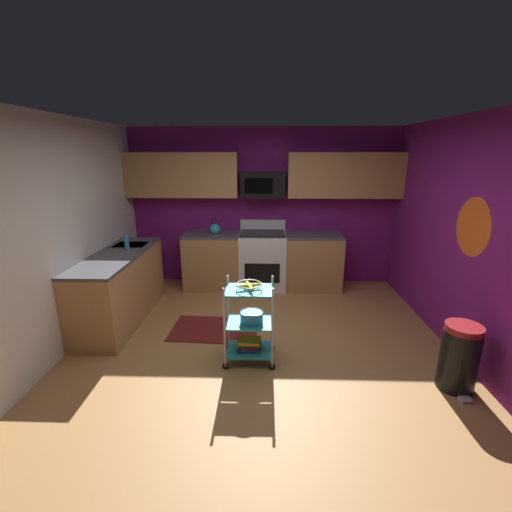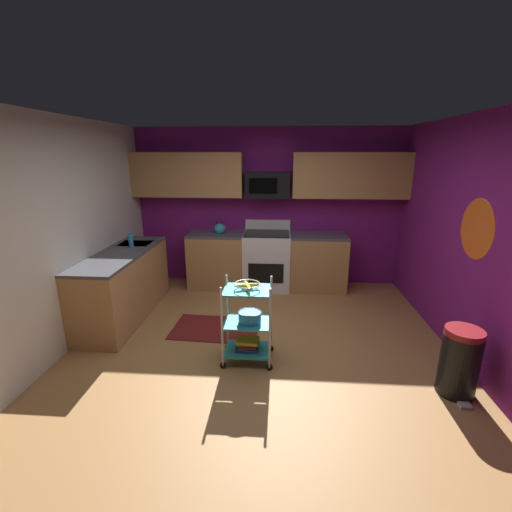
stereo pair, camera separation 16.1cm
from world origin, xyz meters
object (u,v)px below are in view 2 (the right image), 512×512
(oven_range, at_px, (267,260))
(mixing_bowl_large, at_px, (250,317))
(rolling_cart, at_px, (248,322))
(trash_can, at_px, (459,362))
(dish_soap_bottle, at_px, (131,240))
(fruit_bowl, at_px, (247,285))
(book_stack, at_px, (248,344))
(kettle, at_px, (220,229))
(microwave, at_px, (267,185))

(oven_range, height_order, mixing_bowl_large, oven_range)
(rolling_cart, bearing_deg, trash_can, -11.51)
(dish_soap_bottle, xyz_separation_m, trash_can, (3.76, -1.64, -0.69))
(rolling_cart, relative_size, trash_can, 1.39)
(oven_range, height_order, fruit_bowl, oven_range)
(rolling_cart, relative_size, book_stack, 3.44)
(kettle, height_order, dish_soap_bottle, kettle)
(microwave, relative_size, book_stack, 2.63)
(trash_can, bearing_deg, fruit_bowl, 168.49)
(fruit_bowl, bearing_deg, kettle, 106.66)
(book_stack, height_order, kettle, kettle)
(kettle, xyz_separation_m, dish_soap_bottle, (-1.08, -0.99, 0.02))
(dish_soap_bottle, bearing_deg, rolling_cart, -35.10)
(rolling_cart, xyz_separation_m, dish_soap_bottle, (-1.74, 1.23, 0.57))
(rolling_cart, distance_m, fruit_bowl, 0.42)
(rolling_cart, xyz_separation_m, mixing_bowl_large, (0.02, 0.00, 0.07))
(fruit_bowl, xyz_separation_m, book_stack, (0.00, 0.00, -0.69))
(kettle, bearing_deg, dish_soap_bottle, -137.45)
(fruit_bowl, height_order, book_stack, fruit_bowl)
(rolling_cart, bearing_deg, fruit_bowl, 90.00)
(kettle, relative_size, trash_can, 0.40)
(kettle, relative_size, dish_soap_bottle, 1.32)
(microwave, distance_m, mixing_bowl_large, 2.61)
(oven_range, height_order, dish_soap_bottle, dish_soap_bottle)
(book_stack, bearing_deg, fruit_bowl, 0.00)
(book_stack, bearing_deg, rolling_cart, -90.00)
(microwave, bearing_deg, dish_soap_bottle, -149.28)
(microwave, height_order, rolling_cart, microwave)
(microwave, distance_m, rolling_cart, 2.64)
(oven_range, distance_m, rolling_cart, 2.22)
(oven_range, distance_m, microwave, 1.23)
(rolling_cart, bearing_deg, dish_soap_bottle, 144.90)
(book_stack, distance_m, kettle, 2.45)
(oven_range, xyz_separation_m, rolling_cart, (-0.11, -2.22, -0.03))
(oven_range, relative_size, fruit_bowl, 4.04)
(trash_can, bearing_deg, kettle, 135.53)
(microwave, height_order, mixing_bowl_large, microwave)
(microwave, xyz_separation_m, book_stack, (-0.11, -2.33, -1.51))
(microwave, bearing_deg, fruit_bowl, -92.65)
(microwave, bearing_deg, rolling_cart, -92.65)
(book_stack, relative_size, dish_soap_bottle, 1.33)
(mixing_bowl_large, height_order, trash_can, trash_can)
(oven_range, height_order, rolling_cart, oven_range)
(oven_range, relative_size, book_stack, 4.13)
(mixing_bowl_large, height_order, dish_soap_bottle, dish_soap_bottle)
(mixing_bowl_large, xyz_separation_m, trash_can, (1.99, -0.41, -0.19))
(rolling_cart, distance_m, dish_soap_bottle, 2.21)
(fruit_bowl, height_order, trash_can, fruit_bowl)
(book_stack, bearing_deg, kettle, 106.66)
(fruit_bowl, relative_size, kettle, 1.03)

